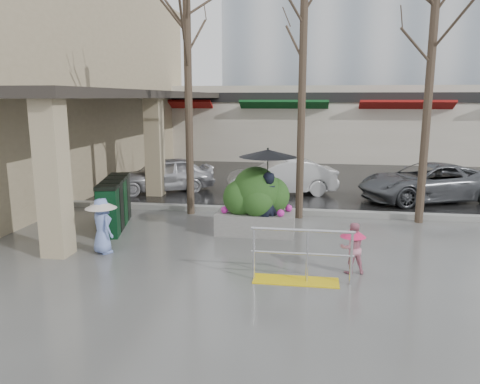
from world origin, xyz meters
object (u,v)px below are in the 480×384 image
(tree_west, at_px, (187,35))
(planter, at_px, (256,202))
(car_c, at_px, (427,182))
(handrail, at_px, (300,262))
(car_a, at_px, (163,174))
(woman, at_px, (268,180))
(news_boxes, at_px, (115,203))
(child_blue, at_px, (102,221))
(tree_midwest, at_px, (304,27))
(tree_mideast, at_px, (433,39))
(car_b, at_px, (282,177))
(child_pink, at_px, (353,245))

(tree_west, relative_size, planter, 3.46)
(planter, bearing_deg, car_c, 42.10)
(handrail, height_order, car_a, car_a)
(woman, height_order, car_c, woman)
(woman, bearing_deg, news_boxes, -34.45)
(handrail, bearing_deg, child_blue, 167.19)
(handrail, height_order, tree_midwest, tree_midwest)
(handrail, relative_size, news_boxes, 0.80)
(tree_mideast, bearing_deg, planter, -158.09)
(planter, xyz_separation_m, car_a, (-4.04, 4.86, -0.19))
(tree_midwest, distance_m, car_b, 5.69)
(child_blue, bearing_deg, woman, -115.44)
(tree_west, distance_m, planter, 5.09)
(tree_west, distance_m, woman, 4.85)
(news_boxes, bearing_deg, car_a, 79.57)
(car_a, bearing_deg, tree_midwest, 29.66)
(tree_midwest, relative_size, planter, 3.56)
(handrail, bearing_deg, planter, 111.26)
(tree_mideast, distance_m, news_boxes, 9.30)
(tree_west, bearing_deg, child_blue, -104.71)
(tree_midwest, relative_size, car_c, 1.54)
(news_boxes, relative_size, car_a, 0.64)
(tree_mideast, relative_size, car_c, 1.43)
(woman, bearing_deg, child_blue, -3.61)
(woman, bearing_deg, car_b, -120.91)
(child_pink, distance_m, news_boxes, 6.44)
(tree_midwest, distance_m, planter, 4.86)
(tree_mideast, xyz_separation_m, child_pink, (-2.14, -4.19, -4.29))
(tree_mideast, relative_size, woman, 2.93)
(tree_midwest, distance_m, child_blue, 7.24)
(car_a, bearing_deg, car_c, 59.98)
(handrail, height_order, tree_mideast, tree_mideast)
(tree_midwest, bearing_deg, car_c, 35.26)
(child_blue, bearing_deg, tree_west, -67.50)
(handrail, relative_size, car_b, 0.50)
(tree_mideast, bearing_deg, car_b, 141.00)
(car_b, height_order, car_c, same)
(woman, bearing_deg, car_a, -80.69)
(tree_mideast, bearing_deg, news_boxes, -167.72)
(tree_midwest, bearing_deg, planter, -120.60)
(tree_west, relative_size, tree_mideast, 1.05)
(news_boxes, bearing_deg, child_blue, -87.23)
(tree_west, height_order, car_b, tree_west)
(handrail, bearing_deg, car_b, 96.29)
(tree_mideast, distance_m, car_b, 6.69)
(planter, height_order, news_boxes, planter)
(tree_midwest, xyz_separation_m, woman, (-0.72, -2.01, -3.80))
(planter, bearing_deg, tree_mideast, 21.91)
(handrail, bearing_deg, tree_mideast, 56.81)
(woman, height_order, child_blue, woman)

